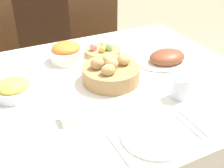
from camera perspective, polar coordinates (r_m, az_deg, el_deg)
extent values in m
cube|color=white|center=(1.58, -2.28, -11.95)|extent=(1.51, 1.17, 0.77)
cylinder|color=brown|center=(2.14, -13.90, -5.77)|extent=(0.03, 0.03, 0.42)
cylinder|color=brown|center=(2.45, -17.15, -1.08)|extent=(0.03, 0.03, 0.42)
cube|color=brown|center=(2.15, -21.31, 0.08)|extent=(0.47, 0.47, 0.02)
cylinder|color=brown|center=(2.21, -3.97, -3.51)|extent=(0.03, 0.03, 0.42)
cylinder|color=brown|center=(2.35, 4.83, -1.18)|extent=(0.03, 0.03, 0.42)
cylinder|color=brown|center=(2.52, -7.28, 1.07)|extent=(0.03, 0.03, 0.42)
cylinder|color=brown|center=(2.64, 0.68, 2.90)|extent=(0.03, 0.03, 0.42)
cube|color=brown|center=(2.31, -1.51, 4.67)|extent=(0.43, 0.43, 0.02)
cube|color=brown|center=(2.38, -3.63, 12.54)|extent=(0.42, 0.02, 0.53)
cube|color=#3D2616|center=(2.98, -18.30, 10.44)|extent=(1.12, 0.44, 0.97)
cylinder|color=#AD8451|center=(1.35, -0.25, 2.10)|extent=(0.28, 0.28, 0.08)
ellipsoid|color=tan|center=(1.36, 2.45, 5.10)|extent=(0.10, 0.10, 0.05)
ellipsoid|color=tan|center=(1.33, -0.32, 4.07)|extent=(0.10, 0.10, 0.05)
ellipsoid|color=tan|center=(1.31, -0.09, 4.13)|extent=(0.08, 0.08, 0.06)
ellipsoid|color=tan|center=(1.38, -0.63, 5.03)|extent=(0.07, 0.07, 0.05)
ellipsoid|color=tan|center=(1.26, -0.76, 2.85)|extent=(0.07, 0.06, 0.05)
ellipsoid|color=tan|center=(1.37, 1.56, 4.67)|extent=(0.09, 0.10, 0.04)
ellipsoid|color=tan|center=(1.31, -3.11, 4.16)|extent=(0.08, 0.07, 0.06)
cylinder|color=#AD8451|center=(1.63, -1.90, 6.49)|extent=(0.20, 0.20, 0.03)
ellipsoid|color=pink|center=(1.61, -1.03, 7.69)|extent=(0.04, 0.04, 0.05)
ellipsoid|color=pink|center=(1.60, -3.79, 7.45)|extent=(0.04, 0.04, 0.05)
ellipsoid|color=#F29E4C|center=(1.61, -1.72, 7.60)|extent=(0.04, 0.04, 0.05)
ellipsoid|color=#7FCC7A|center=(1.60, -0.49, 7.46)|extent=(0.04, 0.04, 0.05)
ellipsoid|color=#B27AD1|center=(1.61, -1.57, 7.67)|extent=(0.04, 0.04, 0.05)
ellipsoid|color=#F4D151|center=(1.58, -1.98, 7.03)|extent=(0.03, 0.03, 0.04)
ellipsoid|color=#F4D151|center=(1.60, -1.62, 7.44)|extent=(0.03, 0.03, 0.04)
ellipsoid|color=white|center=(1.57, 11.04, 4.52)|extent=(0.32, 0.22, 0.01)
ellipsoid|color=brown|center=(1.56, 11.14, 5.38)|extent=(0.21, 0.16, 0.08)
cylinder|color=white|center=(1.57, -9.17, 5.83)|extent=(0.18, 0.18, 0.07)
ellipsoid|color=orange|center=(1.55, -9.30, 7.28)|extent=(0.16, 0.16, 0.05)
cylinder|color=silver|center=(1.32, -19.25, -1.47)|extent=(0.17, 0.17, 0.05)
ellipsoid|color=#F4DB4C|center=(1.30, -19.50, -0.25)|extent=(0.14, 0.14, 0.05)
cylinder|color=white|center=(1.05, 8.55, -10.37)|extent=(0.25, 0.25, 0.01)
cube|color=#B7B7BC|center=(1.00, 1.20, -13.13)|extent=(0.01, 0.18, 0.00)
cube|color=#B7B7BC|center=(1.13, 14.89, -8.00)|extent=(0.01, 0.18, 0.00)
cube|color=#B7B7BC|center=(1.15, 16.05, -7.53)|extent=(0.01, 0.18, 0.00)
cylinder|color=silver|center=(1.26, 13.71, -0.77)|extent=(0.08, 0.08, 0.10)
cube|color=white|center=(1.12, -7.86, -6.63)|extent=(0.11, 0.07, 0.03)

